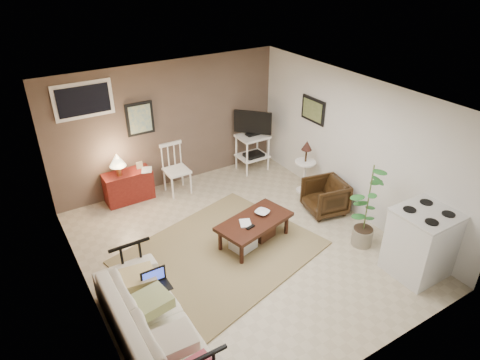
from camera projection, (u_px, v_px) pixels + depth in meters
floor at (240, 247)px, 6.71m from camera, size 5.00×5.00×0.00m
art_back at (140, 119)px, 7.58m from camera, size 0.50×0.03×0.60m
art_right at (313, 110)px, 7.77m from camera, size 0.03×0.60×0.45m
window at (83, 100)px, 6.92m from camera, size 0.96×0.03×0.60m
rug at (221, 252)px, 6.58m from camera, size 3.23×2.84×0.03m
coffee_table at (254, 229)px, 6.70m from camera, size 1.31×0.88×0.45m
sofa at (152, 314)px, 4.95m from camera, size 0.62×2.12×0.83m
sofa_pillows at (164, 321)px, 4.75m from camera, size 0.41×2.01×0.14m
sofa_end_rails at (162, 314)px, 5.04m from camera, size 0.57×2.12×0.71m
laptop at (155, 282)px, 5.26m from camera, size 0.33×0.24×0.22m
red_console at (128, 184)px, 7.78m from camera, size 0.86×0.38×0.99m
spindle_chair at (176, 171)px, 8.00m from camera, size 0.43×0.43×0.96m
tv_stand at (253, 140)px, 8.69m from camera, size 0.60×0.59×1.28m
side_table at (306, 161)px, 7.92m from camera, size 0.39×0.39×1.05m
armchair at (325, 195)px, 7.45m from camera, size 0.72×0.75×0.66m
potted_plant at (368, 203)px, 6.42m from camera, size 0.36×0.36×1.43m
stove at (421, 242)px, 5.99m from camera, size 0.79×0.73×1.03m
bowl at (262, 208)px, 6.71m from camera, size 0.22×0.13×0.22m
book_table at (240, 218)px, 6.46m from camera, size 0.16×0.08×0.23m
book_console at (141, 165)px, 7.66m from camera, size 0.18×0.09×0.25m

